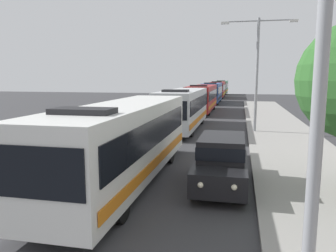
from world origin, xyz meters
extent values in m
cube|color=silver|center=(-1.30, 12.31, 1.70)|extent=(2.50, 11.35, 2.70)
cube|color=black|center=(-0.03, 12.31, 2.05)|extent=(0.04, 10.44, 1.00)
cube|color=black|center=(-2.57, 12.31, 2.05)|extent=(0.04, 10.44, 1.00)
cube|color=black|center=(-1.30, 6.62, 2.00)|extent=(2.30, 0.04, 1.20)
cube|color=orange|center=(-0.02, 12.31, 0.90)|extent=(0.03, 10.78, 0.36)
cube|color=black|center=(-1.30, 8.91, 3.13)|extent=(1.75, 0.90, 0.16)
cylinder|color=black|center=(-0.20, 8.79, 0.50)|extent=(0.28, 1.00, 1.00)
cylinder|color=black|center=(-2.40, 8.79, 0.50)|extent=(0.28, 1.00, 1.00)
cylinder|color=black|center=(-0.20, 15.43, 0.50)|extent=(0.28, 1.00, 1.00)
cylinder|color=black|center=(-2.40, 15.43, 0.50)|extent=(0.28, 1.00, 1.00)
cube|color=silver|center=(-1.30, 25.67, 1.70)|extent=(2.50, 10.75, 2.70)
cube|color=black|center=(-0.03, 25.67, 2.05)|extent=(0.04, 9.89, 1.00)
cube|color=black|center=(-2.57, 25.67, 2.05)|extent=(0.04, 9.89, 1.00)
cube|color=black|center=(-1.30, 20.27, 2.00)|extent=(2.30, 0.04, 1.20)
cube|color=orange|center=(-0.02, 25.67, 0.90)|extent=(0.03, 10.21, 0.36)
cube|color=black|center=(-1.30, 22.44, 3.13)|extent=(1.75, 0.90, 0.16)
cylinder|color=black|center=(-0.20, 22.34, 0.50)|extent=(0.28, 1.00, 1.00)
cylinder|color=black|center=(-2.40, 22.34, 0.50)|extent=(0.28, 1.00, 1.00)
cylinder|color=black|center=(-0.20, 28.62, 0.50)|extent=(0.28, 1.00, 1.00)
cylinder|color=black|center=(-2.40, 28.62, 0.50)|extent=(0.28, 1.00, 1.00)
cube|color=maroon|center=(-1.30, 38.57, 1.70)|extent=(2.50, 11.35, 2.70)
cube|color=black|center=(-0.03, 38.57, 2.05)|extent=(0.04, 10.44, 1.00)
cube|color=black|center=(-2.57, 38.57, 2.05)|extent=(0.04, 10.44, 1.00)
cube|color=black|center=(-1.30, 32.87, 2.00)|extent=(2.30, 0.04, 1.20)
cube|color=orange|center=(-0.02, 38.57, 0.90)|extent=(0.03, 10.78, 0.36)
cube|color=black|center=(-1.30, 35.16, 3.13)|extent=(1.75, 0.90, 0.16)
cylinder|color=black|center=(-0.20, 35.05, 0.50)|extent=(0.28, 1.00, 1.00)
cylinder|color=black|center=(-2.40, 35.05, 0.50)|extent=(0.28, 1.00, 1.00)
cylinder|color=black|center=(-0.20, 41.69, 0.50)|extent=(0.28, 1.00, 1.00)
cylinder|color=black|center=(-2.40, 41.69, 0.50)|extent=(0.28, 1.00, 1.00)
cube|color=#284C8C|center=(-1.30, 52.13, 1.70)|extent=(2.50, 10.97, 2.70)
cube|color=black|center=(-0.03, 52.13, 2.05)|extent=(0.04, 10.09, 1.00)
cube|color=black|center=(-2.57, 52.13, 2.05)|extent=(0.04, 10.09, 1.00)
cube|color=black|center=(-1.30, 46.63, 2.00)|extent=(2.30, 0.04, 1.20)
cube|color=black|center=(-0.02, 52.13, 0.90)|extent=(0.03, 10.42, 0.36)
cube|color=black|center=(-1.30, 48.84, 3.13)|extent=(1.75, 0.90, 0.16)
cylinder|color=black|center=(-0.20, 48.73, 0.50)|extent=(0.28, 1.00, 1.00)
cylinder|color=black|center=(-2.40, 48.73, 0.50)|extent=(0.28, 1.00, 1.00)
cylinder|color=black|center=(-0.20, 55.15, 0.50)|extent=(0.28, 1.00, 1.00)
cylinder|color=black|center=(-2.40, 55.15, 0.50)|extent=(0.28, 1.00, 1.00)
cube|color=maroon|center=(-1.30, 65.23, 1.70)|extent=(2.50, 11.05, 2.70)
cube|color=black|center=(-0.03, 65.23, 2.05)|extent=(0.04, 10.16, 1.00)
cube|color=black|center=(-2.57, 65.23, 2.05)|extent=(0.04, 10.16, 1.00)
cube|color=black|center=(-1.30, 59.69, 2.00)|extent=(2.30, 0.04, 1.20)
cube|color=gold|center=(-0.02, 65.23, 0.90)|extent=(0.03, 10.49, 0.36)
cube|color=black|center=(-1.30, 61.92, 3.13)|extent=(1.75, 0.90, 0.16)
cylinder|color=black|center=(-0.20, 61.81, 0.50)|extent=(0.28, 1.00, 1.00)
cylinder|color=black|center=(-2.40, 61.81, 0.50)|extent=(0.28, 1.00, 1.00)
cylinder|color=black|center=(-0.20, 68.27, 0.50)|extent=(0.28, 1.00, 1.00)
cylinder|color=black|center=(-2.40, 68.27, 0.50)|extent=(0.28, 1.00, 1.00)
cube|color=#33724C|center=(-1.30, 78.87, 1.70)|extent=(2.50, 12.07, 2.70)
cube|color=black|center=(-0.03, 78.87, 2.05)|extent=(0.04, 11.10, 1.00)
cube|color=black|center=(-2.57, 78.87, 2.05)|extent=(0.04, 11.10, 1.00)
cube|color=black|center=(-1.30, 72.82, 2.00)|extent=(2.30, 0.04, 1.20)
cube|color=orange|center=(-0.02, 78.87, 0.90)|extent=(0.03, 11.46, 0.36)
cube|color=black|center=(-1.30, 75.25, 3.13)|extent=(1.75, 0.90, 0.16)
cylinder|color=black|center=(-0.20, 75.13, 0.50)|extent=(0.28, 1.00, 1.00)
cylinder|color=black|center=(-2.40, 75.13, 0.50)|extent=(0.28, 1.00, 1.00)
cylinder|color=black|center=(-0.20, 82.19, 0.50)|extent=(0.28, 1.00, 1.00)
cylinder|color=black|center=(-2.40, 82.19, 0.50)|extent=(0.28, 1.00, 1.00)
cube|color=black|center=(2.40, 12.43, 0.70)|extent=(1.84, 4.58, 0.80)
cube|color=black|center=(2.40, 12.58, 1.50)|extent=(1.62, 2.66, 0.80)
cube|color=black|center=(2.40, 12.58, 1.50)|extent=(1.66, 2.75, 0.44)
sphere|color=#F9EFCC|center=(1.89, 10.12, 0.80)|extent=(0.18, 0.18, 0.18)
sphere|color=#F9EFCC|center=(2.91, 10.12, 0.80)|extent=(0.18, 0.18, 0.18)
cylinder|color=black|center=(1.58, 11.01, 0.35)|extent=(0.22, 0.70, 0.70)
cylinder|color=black|center=(3.22, 11.01, 0.35)|extent=(0.22, 0.70, 0.70)
cylinder|color=black|center=(1.58, 13.85, 0.35)|extent=(0.22, 0.70, 0.70)
cylinder|color=black|center=(3.22, 13.85, 0.35)|extent=(0.22, 0.70, 0.70)
cylinder|color=gray|center=(4.10, 5.53, 3.97)|extent=(0.20, 0.20, 7.63)
cylinder|color=gray|center=(4.10, 24.96, 4.14)|extent=(0.20, 0.20, 7.98)
cylinder|color=gray|center=(2.95, 24.96, 7.93)|extent=(2.30, 0.10, 0.10)
cube|color=silver|center=(1.80, 24.96, 7.85)|extent=(0.56, 0.28, 0.16)
cylinder|color=gray|center=(5.25, 24.96, 7.93)|extent=(2.30, 0.10, 0.10)
cube|color=silver|center=(6.40, 24.96, 7.85)|extent=(0.56, 0.28, 0.16)
camera|label=1|loc=(2.99, 0.46, 4.08)|focal=35.20mm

